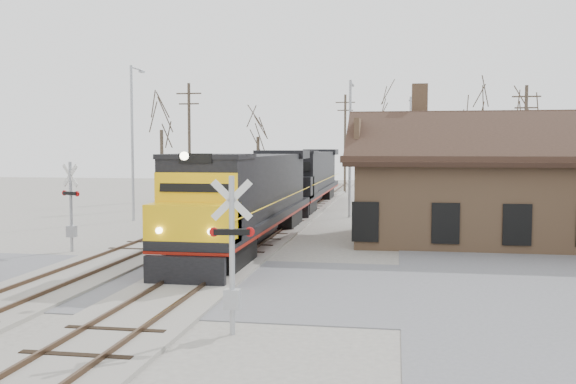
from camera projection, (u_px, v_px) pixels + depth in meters
The scene contains 20 objects.
ground at pixel (191, 283), 21.81m from camera, with size 140.00×140.00×0.00m, color #A6A095.
road at pixel (191, 283), 21.81m from camera, with size 60.00×9.00×0.03m, color slate.
track_main at pixel (274, 227), 36.56m from camera, with size 3.40×90.00×0.24m.
track_siding at pixel (198, 226), 37.31m from camera, with size 3.40×90.00×0.24m.
depot at pixel (502, 193), 31.46m from camera, with size 15.20×9.31×7.90m.
locomotive_lead at pixel (249, 196), 30.18m from camera, with size 2.98×19.97×4.43m.
locomotive_trailing at pixel (307, 177), 50.09m from camera, with size 2.98×19.97×4.20m.
crossbuck_near at pixel (232, 260), 15.74m from camera, with size 1.12×0.31×3.93m.
crossbuck_far at pixel (71, 209), 28.36m from camera, with size 1.06×0.55×3.99m.
streetlight_a at pixel (133, 135), 40.16m from camera, with size 0.25×2.04×9.70m.
streetlight_b at pixel (350, 141), 42.17m from camera, with size 0.25×2.04×9.01m.
streetlight_c at pixel (410, 143), 53.35m from camera, with size 0.25×2.04×8.81m.
utility_pole_a at pixel (189, 142), 50.06m from camera, with size 2.00×0.24×9.60m.
utility_pole_b at pixel (345, 141), 65.49m from camera, with size 2.00×0.24×9.99m.
utility_pole_c at pixel (525, 146), 45.90m from camera, with size 2.00×0.24×9.04m.
tree_a at pixel (161, 118), 54.71m from camera, with size 4.08×4.08×9.99m.
tree_b at pixel (258, 127), 62.54m from camera, with size 3.77×3.77×9.23m.
tree_c at pixel (388, 104), 69.89m from camera, with size 5.33×5.33×13.06m.
tree_d at pixel (474, 107), 58.06m from camera, with size 4.76×4.76×11.67m.
tree_e at pixel (529, 118), 54.55m from camera, with size 4.08×4.08×9.99m.
Camera 1 is at (6.84, -20.69, 4.63)m, focal length 40.00 mm.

